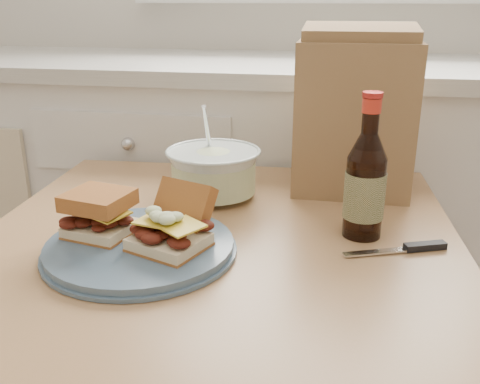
% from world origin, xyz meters
% --- Properties ---
extents(cabinet_run, '(2.50, 0.64, 0.94)m').
position_xyz_m(cabinet_run, '(-0.00, 1.70, 0.47)').
color(cabinet_run, white).
rests_on(cabinet_run, ground).
extents(dining_table, '(0.90, 0.90, 0.71)m').
position_xyz_m(dining_table, '(-0.16, 0.95, 0.61)').
color(dining_table, '#AB7951').
rests_on(dining_table, ground).
extents(plate, '(0.31, 0.31, 0.02)m').
position_xyz_m(plate, '(-0.27, 0.86, 0.72)').
color(plate, '#496076').
rests_on(plate, dining_table).
extents(sandwich_left, '(0.12, 0.11, 0.08)m').
position_xyz_m(sandwich_left, '(-0.34, 0.88, 0.77)').
color(sandwich_left, beige).
rests_on(sandwich_left, plate).
extents(sandwich_right, '(0.14, 0.18, 0.09)m').
position_xyz_m(sandwich_right, '(-0.21, 0.87, 0.76)').
color(sandwich_right, beige).
rests_on(sandwich_right, plate).
extents(coleslaw_bowl, '(0.20, 0.20, 0.20)m').
position_xyz_m(coleslaw_bowl, '(-0.21, 1.14, 0.76)').
color(coleslaw_bowl, silver).
rests_on(coleslaw_bowl, dining_table).
extents(beer_bottle, '(0.07, 0.07, 0.25)m').
position_xyz_m(beer_bottle, '(0.09, 1.00, 0.81)').
color(beer_bottle, black).
rests_on(beer_bottle, dining_table).
extents(knife, '(0.17, 0.08, 0.01)m').
position_xyz_m(knife, '(0.18, 0.95, 0.72)').
color(knife, silver).
rests_on(knife, dining_table).
extents(paper_bag, '(0.24, 0.16, 0.32)m').
position_xyz_m(paper_bag, '(0.07, 1.24, 0.87)').
color(paper_bag, olive).
rests_on(paper_bag, dining_table).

